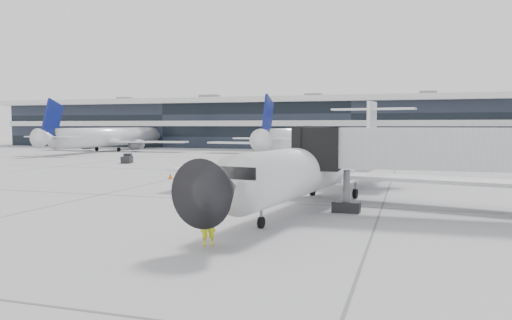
% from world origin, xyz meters
% --- Properties ---
extents(ground, '(220.00, 220.00, 0.00)m').
position_xyz_m(ground, '(0.00, 0.00, 0.00)').
color(ground, gray).
rests_on(ground, ground).
extents(terminal, '(170.00, 22.00, 10.00)m').
position_xyz_m(terminal, '(0.00, 82.00, 5.00)').
color(terminal, black).
rests_on(terminal, ground).
extents(bg_jet_left, '(32.00, 40.00, 9.60)m').
position_xyz_m(bg_jet_left, '(-45.00, 55.00, 0.00)').
color(bg_jet_left, white).
rests_on(bg_jet_left, ground).
extents(bg_jet_center, '(32.00, 40.00, 9.60)m').
position_xyz_m(bg_jet_center, '(-8.00, 55.00, 0.00)').
color(bg_jet_center, white).
rests_on(bg_jet_center, ground).
extents(regional_jet, '(25.13, 31.35, 7.25)m').
position_xyz_m(regional_jet, '(6.28, 2.68, 2.48)').
color(regional_jet, white).
rests_on(regional_jet, ground).
extents(jet_bridge, '(15.96, 3.54, 5.14)m').
position_xyz_m(jet_bridge, '(13.88, -1.89, 3.74)').
color(jet_bridge, silver).
rests_on(jet_bridge, ground).
extents(ramp_worker, '(0.81, 0.73, 1.87)m').
position_xyz_m(ramp_worker, '(3.49, -12.09, 0.93)').
color(ramp_worker, '#FFFD1A').
rests_on(ramp_worker, ground).
extents(traffic_cone, '(0.53, 0.53, 0.60)m').
position_xyz_m(traffic_cone, '(-10.22, 11.37, 0.28)').
color(traffic_cone, orange).
rests_on(traffic_cone, ground).
extents(far_tug, '(1.69, 2.25, 1.27)m').
position_xyz_m(far_tug, '(-24.93, 27.56, 0.57)').
color(far_tug, black).
rests_on(far_tug, ground).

